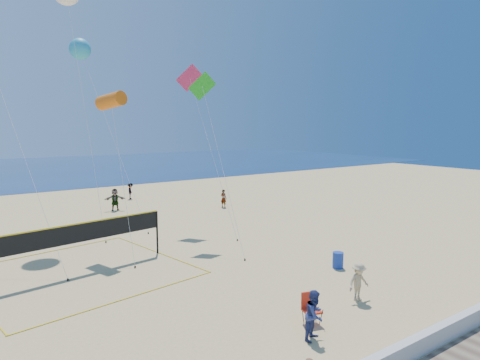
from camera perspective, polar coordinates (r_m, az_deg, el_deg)
ground at (r=13.72m, az=-0.34°, el=-22.56°), size 120.00×120.00×0.00m
bystander_a at (r=14.52m, az=9.93°, el=-17.29°), size 0.96×0.86×1.62m
bystander_b at (r=17.77m, az=15.55°, el=-12.96°), size 1.02×0.64×1.50m
far_person_1 at (r=35.74m, az=-16.33°, el=-2.52°), size 1.72×0.98×1.76m
far_person_2 at (r=35.65m, az=-2.21°, el=-2.46°), size 0.55×0.64×1.50m
far_person_4 at (r=40.91m, az=-14.38°, el=-1.44°), size 0.89×1.09×1.46m
camp_chair at (r=15.62m, az=9.39°, el=-16.25°), size 0.71×0.83×1.20m
trash_barrel at (r=21.42m, az=12.93°, el=-10.37°), size 0.66×0.66×0.77m
volleyball_net at (r=21.32m, az=-20.76°, el=-7.35°), size 10.04×9.92×2.35m
kite_2 at (r=24.38m, az=-16.81°, el=10.06°), size 1.34×5.01×8.63m
kite_4 at (r=25.81m, az=-4.80°, el=11.36°), size 1.69×5.76×9.98m
kite_5 at (r=29.44m, az=-6.47°, el=12.50°), size 1.69×6.15×10.89m
kite_7 at (r=34.24m, az=-20.55°, el=16.03°), size 2.53×8.72×13.03m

